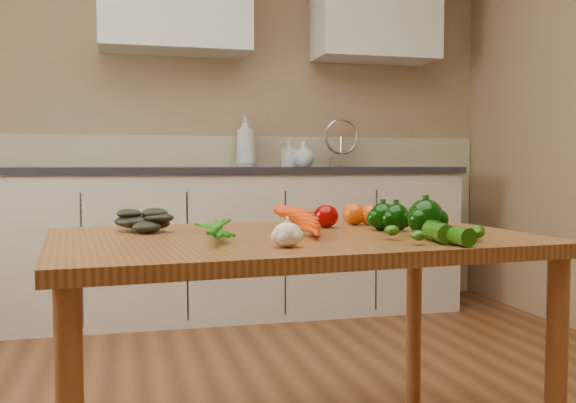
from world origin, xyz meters
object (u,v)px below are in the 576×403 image
at_px(leafy_greens, 147,215).
at_px(tomato_c, 370,215).
at_px(pepper_b, 396,218).
at_px(pepper_c, 426,218).
at_px(garlic_bulb, 287,235).
at_px(soap_bottle_b, 289,154).
at_px(zucchini_a, 435,230).
at_px(table, 293,262).
at_px(tomato_a, 326,216).
at_px(pepper_a, 383,217).
at_px(soap_bottle_c, 304,154).
at_px(zucchini_b, 448,234).
at_px(soap_bottle_a, 246,141).
at_px(carrot_bunch, 277,224).
at_px(tomato_b, 354,214).

relative_size(leafy_greens, tomato_c, 2.62).
bearing_deg(pepper_b, tomato_c, 91.96).
bearing_deg(pepper_c, garlic_bulb, -162.48).
relative_size(soap_bottle_b, pepper_c, 1.65).
bearing_deg(pepper_c, zucchini_a, -100.39).
bearing_deg(tomato_c, leafy_greens, -178.76).
bearing_deg(tomato_c, table, -146.26).
bearing_deg(tomato_a, garlic_bulb, -118.77).
xyz_separation_m(soap_bottle_b, pepper_a, (-0.27, -2.19, -0.23)).
xyz_separation_m(soap_bottle_c, tomato_a, (-0.49, -1.98, -0.23)).
height_order(tomato_c, zucchini_b, tomato_c).
bearing_deg(zucchini_b, tomato_a, 110.91).
height_order(table, zucchini_b, zucchini_b).
relative_size(table, soap_bottle_b, 8.32).
xyz_separation_m(soap_bottle_b, zucchini_b, (-0.24, -2.54, -0.24)).
distance_m(pepper_a, tomato_c, 0.17).
relative_size(garlic_bulb, tomato_c, 0.98).
distance_m(soap_bottle_b, zucchini_b, 2.56).
distance_m(zucchini_a, zucchini_b, 0.08).
distance_m(soap_bottle_a, soap_bottle_b, 0.29).
bearing_deg(pepper_b, zucchini_a, -88.15).
relative_size(soap_bottle_b, tomato_a, 2.12).
bearing_deg(zucchini_a, leafy_greens, 150.64).
xyz_separation_m(soap_bottle_a, zucchini_a, (0.05, -2.47, -0.32)).
bearing_deg(pepper_c, pepper_b, 98.89).
bearing_deg(carrot_bunch, zucchini_a, -30.80).
distance_m(garlic_bulb, pepper_b, 0.50).
height_order(garlic_bulb, tomato_b, tomato_b).
bearing_deg(pepper_b, garlic_bulb, -145.26).
height_order(soap_bottle_b, carrot_bunch, soap_bottle_b).
height_order(soap_bottle_a, carrot_bunch, soap_bottle_a).
bearing_deg(pepper_b, tomato_a, 140.12).
height_order(table, pepper_a, pepper_a).
xyz_separation_m(soap_bottle_b, garlic_bulb, (-0.65, -2.51, -0.24)).
xyz_separation_m(tomato_a, zucchini_a, (0.18, -0.38, -0.01)).
bearing_deg(garlic_bulb, pepper_b, 34.74).
distance_m(soap_bottle_c, carrot_bunch, 2.29).
relative_size(leafy_greens, garlic_bulb, 2.67).
bearing_deg(tomato_b, table, -139.60).
xyz_separation_m(carrot_bunch, tomato_b, (0.32, 0.25, 0.00)).
bearing_deg(table, tomato_b, 36.04).
height_order(soap_bottle_b, tomato_c, soap_bottle_b).
relative_size(soap_bottle_b, garlic_bulb, 2.34).
xyz_separation_m(pepper_b, zucchini_b, (0.00, -0.32, -0.02)).
bearing_deg(carrot_bunch, zucchini_b, -40.29).
xyz_separation_m(garlic_bulb, zucchini_b, (0.41, -0.03, -0.01)).
height_order(soap_bottle_a, zucchini_b, soap_bottle_a).
bearing_deg(leafy_greens, tomato_c, 1.24).
xyz_separation_m(garlic_bulb, pepper_b, (0.41, 0.29, 0.01)).
bearing_deg(garlic_bulb, zucchini_b, -4.44).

